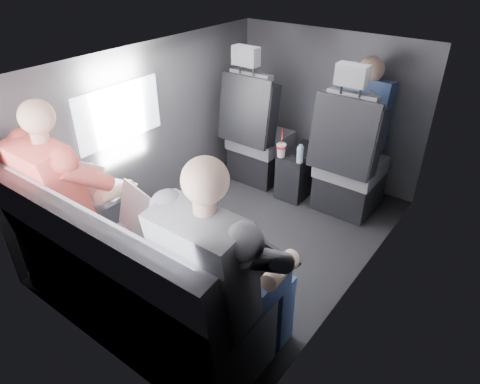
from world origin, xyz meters
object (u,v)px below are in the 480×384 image
Objects in this scene: front_seat_left at (257,140)px; soda_cup at (281,150)px; passenger_front_right at (364,116)px; laptop_silver at (156,219)px; front_seat_right at (348,167)px; passenger_rear_right at (224,273)px; laptop_black at (259,257)px; passenger_rear_left at (74,195)px; rear_bench at (131,285)px; center_console at (300,171)px; laptop_white at (98,185)px; water_bottle at (300,154)px.

front_seat_left is 5.07× the size of soda_cup.
laptop_silver is at bearing -101.93° from passenger_front_right.
front_seat_right is at bearing 75.30° from laptop_silver.
passenger_rear_right reaches higher than soda_cup.
front_seat_right is 0.57m from soda_cup.
passenger_front_right is at bearing 97.52° from laptop_black.
front_seat_left is at bearing 180.00° from front_seat_right.
passenger_rear_left is at bearing -166.58° from laptop_silver.
soda_cup is 0.57× the size of laptop_silver.
front_seat_right is 1.83m from passenger_rear_right.
rear_bench is at bearing -86.98° from soda_cup.
center_console is 1.25× the size of laptop_white.
rear_bench is 4.68× the size of laptop_black.
laptop_black is (0.76, -1.44, 0.17)m from soda_cup.
passenger_front_right is (0.98, 2.07, 0.10)m from passenger_rear_left.
front_seat_right is at bearing 0.00° from front_seat_left.
soda_cup reaches higher than water_bottle.
front_seat_right is (0.90, 0.00, 0.00)m from front_seat_left.
passenger_rear_left is (-0.11, -1.81, 0.25)m from front_seat_left.
laptop_black reaches higher than center_console.
front_seat_left is at bearing 105.43° from laptop_silver.
soda_cup is at bearing 93.91° from laptop_silver.
laptop_white is 1.12× the size of laptop_black.
laptop_black is (1.11, -1.59, 0.23)m from front_seat_left.
passenger_rear_left is (-1.22, -0.22, 0.02)m from laptop_black.
laptop_silver is at bearing 13.42° from passenger_rear_left.
passenger_front_right is (0.42, 2.16, 0.44)m from rear_bench.
center_console is 2.00m from passenger_rear_right.
center_console is (0.45, 0.04, -0.20)m from front_seat_left.
center_console is 0.35m from water_bottle.
passenger_rear_left reaches higher than laptop_silver.
laptop_silver is 0.56× the size of passenger_front_right.
passenger_rear_left reaches higher than water_bottle.
passenger_rear_left is at bearing 179.99° from passenger_rear_right.
laptop_silver is 0.34× the size of passenger_rear_left.
passenger_front_right reaches higher than laptop_silver.
laptop_black is 0.27× the size of passenger_rear_left.
rear_bench is (0.45, -1.90, -0.09)m from front_seat_left.
laptop_white is at bearing -117.68° from passenger_front_right.
laptop_black is at bearing 1.62° from laptop_white.
laptop_silver reaches higher than center_console.
rear_bench is 10.13× the size of water_bottle.
center_console is 0.34m from soda_cup.
laptop_silver is (0.01, -1.71, 0.44)m from center_console.
laptop_white is at bearing -107.99° from soda_cup.
front_seat_left reaches higher than passenger_front_right.
laptop_black is at bearing -55.04° from front_seat_left.
center_console is 1.09× the size of laptop_silver.
front_seat_right is 8.01× the size of water_bottle.
center_console is 1.92× the size of soda_cup.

